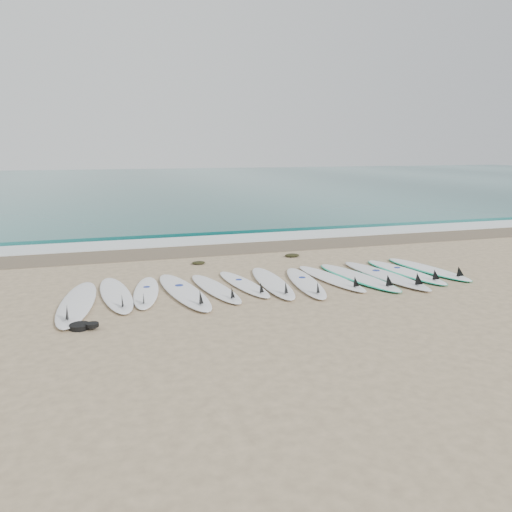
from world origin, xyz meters
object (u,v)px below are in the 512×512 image
object	(u,v)px
leash_coil	(82,326)
surfboard_6	(273,283)
surfboard_12	(428,269)
surfboard_0	(77,303)

from	to	relation	value
leash_coil	surfboard_6	bearing A→B (deg)	22.41
surfboard_12	leash_coil	bearing A→B (deg)	-177.51
surfboard_0	leash_coil	xyz separation A→B (m)	(0.14, -1.25, -0.02)
surfboard_6	leash_coil	size ratio (longest dim) A/B	5.89
surfboard_12	leash_coil	world-z (taller)	surfboard_12
surfboard_6	surfboard_12	world-z (taller)	surfboard_6
surfboard_0	surfboard_6	size ratio (longest dim) A/B	1.09
leash_coil	surfboard_12	bearing A→B (deg)	12.12
surfboard_0	leash_coil	world-z (taller)	surfboard_0
surfboard_0	surfboard_12	xyz separation A→B (m)	(7.82, 0.40, -0.02)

